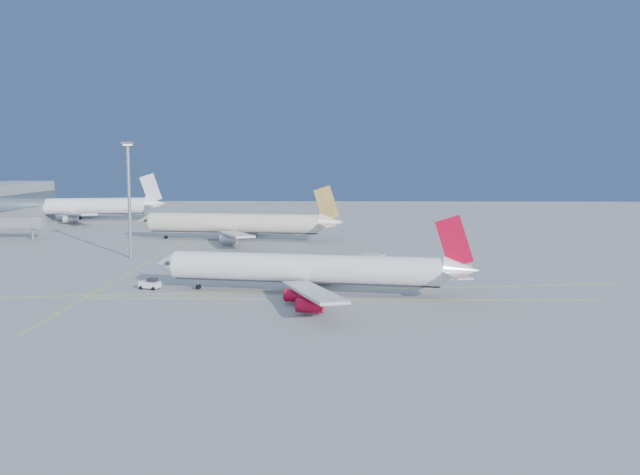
{
  "coord_description": "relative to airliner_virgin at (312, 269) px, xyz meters",
  "views": [
    {
      "loc": [
        4.41,
        -136.48,
        25.15
      ],
      "look_at": [
        0.83,
        19.38,
        7.0
      ],
      "focal_mm": 40.0,
      "sensor_mm": 36.0,
      "label": 1
    }
  ],
  "objects": [
    {
      "name": "taxiway_lines",
      "position": [
        -14.66,
        15.26,
        -4.46
      ],
      "size": [
        118.86,
        140.0,
        0.02
      ],
      "color": "yellow",
      "rests_on": "ground"
    },
    {
      "name": "airliner_third",
      "position": [
        -94.99,
        142.09,
        1.0
      ],
      "size": [
        67.24,
        61.34,
        18.08
      ],
      "rotation": [
        0.0,
        0.0,
        0.16
      ],
      "color": "white",
      "rests_on": "ground"
    },
    {
      "name": "airliner_etihad",
      "position": [
        -24.44,
        80.98,
        0.52
      ],
      "size": [
        62.87,
        57.67,
        16.41
      ],
      "rotation": [
        0.0,
        0.0,
        -0.13
      ],
      "color": "beige",
      "rests_on": "ground"
    },
    {
      "name": "pushback_tug",
      "position": [
        -30.53,
        3.68,
        -3.47
      ],
      "size": [
        4.22,
        3.19,
        2.16
      ],
      "rotation": [
        0.0,
        0.0,
        -0.28
      ],
      "color": "white",
      "rests_on": "ground"
    },
    {
      "name": "ground",
      "position": [
        0.05,
        8.92,
        -4.47
      ],
      "size": [
        500.0,
        500.0,
        0.0
      ],
      "primitive_type": "plane",
      "color": "slate",
      "rests_on": "ground"
    },
    {
      "name": "jet_bridge",
      "position": [
        -93.05,
        80.92,
        0.7
      ],
      "size": [
        23.6,
        3.6,
        6.9
      ],
      "color": "gray",
      "rests_on": "ground"
    },
    {
      "name": "airliner_virgin",
      "position": [
        0.0,
        0.0,
        0.0
      ],
      "size": [
        59.95,
        53.29,
        14.83
      ],
      "rotation": [
        0.0,
        0.0,
        -0.17
      ],
      "color": "white",
      "rests_on": "ground"
    },
    {
      "name": "light_mast",
      "position": [
        -46.0,
        44.49,
        12.19
      ],
      "size": [
        2.44,
        2.44,
        28.22
      ],
      "color": "gray",
      "rests_on": "ground"
    }
  ]
}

